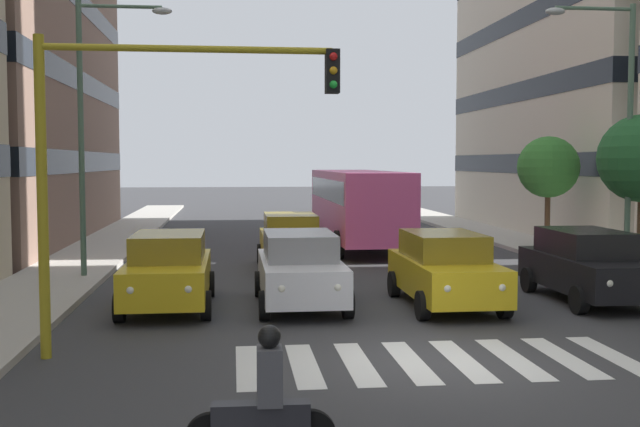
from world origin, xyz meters
TOP-DOWN VIEW (x-y plane):
  - ground_plane at (0.00, 0.00)m, footprint 180.00×180.00m
  - crosswalk_markings at (0.00, 0.00)m, footprint 6.75×2.80m
  - car_0 at (-5.09, -5.01)m, footprint 2.02×4.44m
  - car_1 at (-1.49, -4.77)m, footprint 2.02×4.44m
  - car_2 at (1.86, -5.15)m, footprint 2.02×4.44m
  - car_3 at (4.89, -5.30)m, footprint 2.02×4.44m
  - car_row2_0 at (1.60, -11.52)m, footprint 2.02×4.44m
  - bus_behind_traffic at (-1.49, -17.33)m, footprint 2.78×10.50m
  - motorcycle_with_rider at (3.08, 4.10)m, footprint 1.70×0.36m
  - traffic_light_gantry at (5.09, -0.94)m, footprint 5.17×0.36m
  - street_lamp_left at (-7.23, -7.85)m, footprint 2.59×0.28m
  - street_lamp_right at (7.23, -9.70)m, footprint 2.64×0.28m
  - street_tree_2 at (-8.14, -14.55)m, footprint 2.26×2.26m

SIDE VIEW (x-z plane):
  - ground_plane at x=0.00m, z-range 0.00..0.00m
  - crosswalk_markings at x=0.00m, z-range 0.00..0.01m
  - motorcycle_with_rider at x=3.08m, z-range -0.14..1.43m
  - car_0 at x=-5.09m, z-range 0.03..1.75m
  - car_1 at x=-1.49m, z-range 0.03..1.75m
  - car_2 at x=1.86m, z-range 0.03..1.75m
  - car_3 at x=4.89m, z-range 0.03..1.75m
  - car_row2_0 at x=1.60m, z-range 0.03..1.75m
  - bus_behind_traffic at x=-1.49m, z-range 0.36..3.36m
  - street_tree_2 at x=-8.14m, z-range 1.08..5.24m
  - traffic_light_gantry at x=5.09m, z-range 1.01..6.51m
  - street_lamp_left at x=-7.23m, z-range 0.93..8.50m
  - street_lamp_right at x=7.23m, z-range 0.94..8.63m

